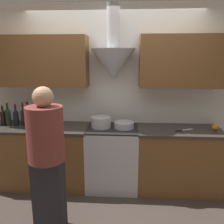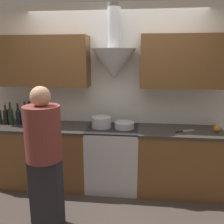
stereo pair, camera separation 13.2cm
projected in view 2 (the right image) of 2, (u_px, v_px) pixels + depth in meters
ground_plane at (110, 199)px, 3.18m from camera, size 12.00×12.00×0.00m
wall_back at (111, 84)px, 3.44m from camera, size 8.40×0.61×2.60m
counter_left at (42, 154)px, 3.53m from camera, size 1.44×0.62×0.89m
counter_right at (178, 160)px, 3.31m from camera, size 1.15×0.62×0.89m
stove_range at (113, 157)px, 3.42m from camera, size 0.72×0.60×0.89m
wine_bottle_1 at (6, 115)px, 3.50m from camera, size 0.08×0.08×0.31m
wine_bottle_2 at (11, 115)px, 3.47m from camera, size 0.08×0.08×0.35m
wine_bottle_3 at (18, 116)px, 3.47m from camera, size 0.07×0.07×0.32m
wine_bottle_4 at (25, 115)px, 3.47m from camera, size 0.07×0.07×0.34m
wine_bottle_5 at (30, 115)px, 3.44m from camera, size 0.08×0.08×0.35m
stock_pot at (102, 122)px, 3.33m from camera, size 0.28×0.28×0.15m
mixing_bowl at (124, 125)px, 3.29m from camera, size 0.27×0.27×0.09m
orange_fruit at (217, 128)px, 3.14m from camera, size 0.08×0.08×0.08m
chefs_knife at (185, 131)px, 3.16m from camera, size 0.26×0.15×0.01m
person_foreground_left at (44, 155)px, 2.47m from camera, size 0.37×0.37×1.58m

